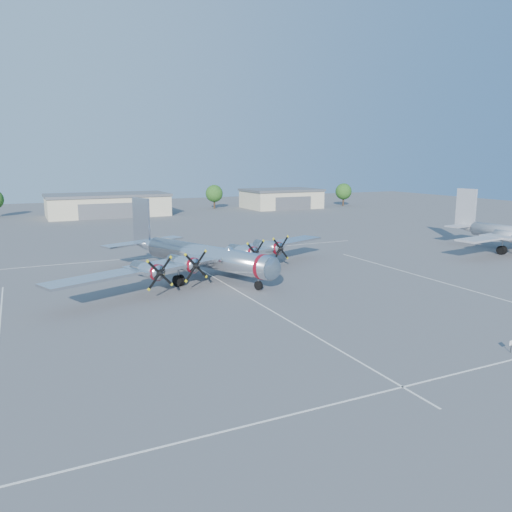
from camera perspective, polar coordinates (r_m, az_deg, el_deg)
name	(u,v)px	position (r m, az deg, el deg)	size (l,w,h in m)	color
ground	(249,297)	(49.42, -0.85, -4.75)	(260.00, 260.00, 0.00)	#535356
parking_lines	(256,302)	(47.90, 0.03, -5.26)	(60.00, 50.08, 0.01)	silver
hangar_center	(108,205)	(127.22, -16.58, 5.64)	(28.60, 14.60, 5.40)	#C0BB98
hangar_east	(281,198)	(142.82, 2.89, 6.60)	(20.60, 14.60, 5.40)	#C0BB98
tree_east	(214,194)	(140.70, -4.80, 7.13)	(4.80, 4.80, 6.64)	#382619
tree_far_east	(344,192)	(151.64, 9.97, 7.27)	(4.80, 4.80, 6.64)	#382619
main_bomber_b29	(200,277)	(58.47, -6.37, -2.36)	(38.77, 26.52, 8.57)	silver
twin_engine_east	(511,250)	(84.25, 27.09, 0.58)	(27.92, 20.07, 8.85)	#ACACB1
info_placard	(511,344)	(39.79, 27.16, -8.94)	(0.48, 0.11, 0.91)	black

